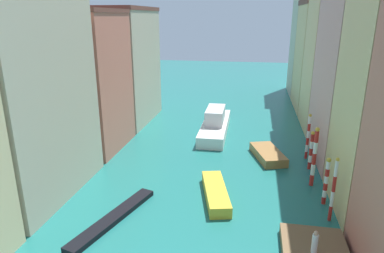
{
  "coord_description": "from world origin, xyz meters",
  "views": [
    {
      "loc": [
        3.87,
        -12.28,
        14.07
      ],
      "look_at": [
        -3.24,
        26.18,
        1.5
      ],
      "focal_mm": 32.1,
      "sensor_mm": 36.0,
      "label": 1
    }
  ],
  "objects": [
    {
      "name": "building_left_2",
      "position": [
        -14.29,
        21.57,
        7.43
      ],
      "size": [
        8.08,
        8.93,
        14.85
      ],
      "color": "#C6705B",
      "rests_on": "ground"
    },
    {
      "name": "motorboat_1",
      "position": [
        5.62,
        21.59,
        0.44
      ],
      "size": [
        3.89,
        5.8,
        0.87
      ],
      "color": "olive",
      "rests_on": "ground"
    },
    {
      "name": "vaporetto_white",
      "position": [
        -0.77,
        28.94,
        1.11
      ],
      "size": [
        3.22,
        12.55,
        3.16
      ],
      "color": "white",
      "rests_on": "ground"
    },
    {
      "name": "mooring_pole_4",
      "position": [
        9.52,
        22.27,
        2.45
      ],
      "size": [
        0.31,
        0.31,
        4.8
      ],
      "color": "red",
      "rests_on": "ground"
    },
    {
      "name": "building_right_3",
      "position": [
        14.29,
        33.54,
        9.07
      ],
      "size": [
        8.08,
        9.35,
        18.11
      ],
      "color": "#DBB77A",
      "rests_on": "ground"
    },
    {
      "name": "person_on_dock",
      "position": [
        7.89,
        5.92,
        1.35
      ],
      "size": [
        0.36,
        0.36,
        1.47
      ],
      "color": "white",
      "rests_on": "waterfront_dock"
    },
    {
      "name": "ground_plane",
      "position": [
        0.0,
        24.5,
        0.0
      ],
      "size": [
        154.0,
        154.0,
        0.0
      ],
      "primitive_type": "plane",
      "color": "#1E6B66"
    },
    {
      "name": "gondola_black",
      "position": [
        -5.62,
        7.9,
        0.2
      ],
      "size": [
        3.56,
        8.7,
        0.39
      ],
      "color": "black",
      "rests_on": "ground"
    },
    {
      "name": "mooring_pole_1",
      "position": [
        9.72,
        13.1,
        2.0
      ],
      "size": [
        0.35,
        0.35,
        3.89
      ],
      "color": "red",
      "rests_on": "ground"
    },
    {
      "name": "building_left_1",
      "position": [
        -14.29,
        10.8,
        8.59
      ],
      "size": [
        8.08,
        11.82,
        17.16
      ],
      "color": "#BCB299",
      "rests_on": "ground"
    },
    {
      "name": "building_left_3",
      "position": [
        -14.29,
        32.28,
        7.66
      ],
      "size": [
        8.08,
        11.89,
        15.3
      ],
      "color": "#BCB299",
      "rests_on": "ground"
    },
    {
      "name": "building_right_2",
      "position": [
        14.29,
        23.07,
        8.66
      ],
      "size": [
        8.08,
        11.51,
        17.3
      ],
      "color": "tan",
      "rests_on": "ground"
    },
    {
      "name": "mooring_pole_3",
      "position": [
        9.51,
        19.68,
        1.97
      ],
      "size": [
        0.37,
        0.37,
        3.84
      ],
      "color": "red",
      "rests_on": "ground"
    },
    {
      "name": "motorboat_0",
      "position": [
        1.25,
        12.46,
        0.45
      ],
      "size": [
        3.13,
        6.57,
        0.9
      ],
      "color": "gold",
      "rests_on": "ground"
    },
    {
      "name": "building_right_5",
      "position": [
        14.29,
        55.47,
        9.97
      ],
      "size": [
        8.08,
        9.93,
        19.93
      ],
      "color": "#BCB299",
      "rests_on": "ground"
    },
    {
      "name": "building_right_4",
      "position": [
        14.29,
        44.42,
        8.28
      ],
      "size": [
        8.08,
        12.0,
        16.54
      ],
      "color": "#DBB77A",
      "rests_on": "ground"
    },
    {
      "name": "mooring_pole_2",
      "position": [
        9.21,
        16.17,
        2.72
      ],
      "size": [
        0.37,
        0.37,
        5.32
      ],
      "color": "red",
      "rests_on": "ground"
    },
    {
      "name": "mooring_pole_0",
      "position": [
        9.72,
        10.72,
        2.5
      ],
      "size": [
        0.27,
        0.27,
        4.91
      ],
      "color": "red",
      "rests_on": "ground"
    }
  ]
}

